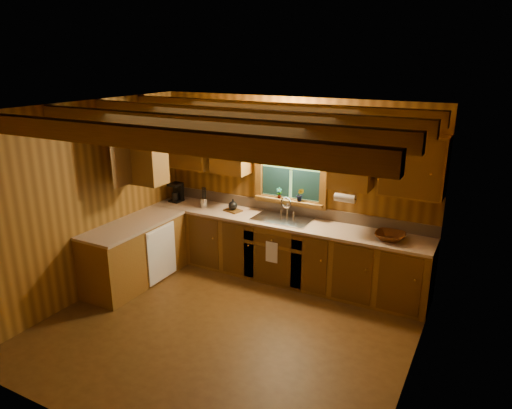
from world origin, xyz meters
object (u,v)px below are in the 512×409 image
object	(u,v)px
sink	(282,222)
coffee_maker	(177,192)
cutting_board	(233,210)
wicker_basket	(390,236)

from	to	relation	value
sink	coffee_maker	distance (m)	1.88
cutting_board	sink	bearing A→B (deg)	15.01
cutting_board	wicker_basket	size ratio (longest dim) A/B	0.66
coffee_maker	wicker_basket	size ratio (longest dim) A/B	0.80
wicker_basket	cutting_board	bearing A→B (deg)	178.65
sink	wicker_basket	bearing A→B (deg)	-2.38
sink	coffee_maker	xyz separation A→B (m)	(-1.87, 0.02, 0.19)
coffee_maker	cutting_board	world-z (taller)	coffee_maker
sink	cutting_board	world-z (taller)	sink
sink	coffee_maker	bearing A→B (deg)	179.38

